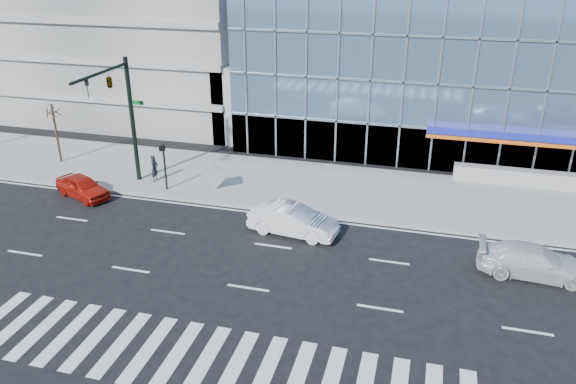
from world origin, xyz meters
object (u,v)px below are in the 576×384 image
(ped_signal_post, at_px, (164,160))
(white_sedan, at_px, (293,220))
(white_suv, at_px, (534,261))
(red_sedan, at_px, (82,187))
(traffic_signal, at_px, (117,95))
(street_tree_near, at_px, (53,112))
(pedestrian, at_px, (155,168))
(tilted_panel, at_px, (214,175))

(ped_signal_post, distance_m, white_sedan, 9.84)
(white_suv, xyz_separation_m, red_sedan, (-25.76, 2.30, -0.06))
(white_suv, bearing_deg, red_sedan, 86.33)
(traffic_signal, xyz_separation_m, ped_signal_post, (2.50, 0.37, -4.02))
(white_sedan, bearing_deg, street_tree_near, 79.71)
(street_tree_near, bearing_deg, pedestrian, -9.98)
(ped_signal_post, relative_size, street_tree_near, 0.71)
(red_sedan, bearing_deg, traffic_signal, -27.95)
(traffic_signal, distance_m, ped_signal_post, 4.75)
(white_suv, bearing_deg, pedestrian, 77.68)
(traffic_signal, relative_size, ped_signal_post, 2.67)
(traffic_signal, distance_m, tilted_panel, 7.55)
(tilted_panel, bearing_deg, white_suv, -13.77)
(street_tree_near, relative_size, tilted_panel, 3.25)
(tilted_panel, bearing_deg, traffic_signal, -164.38)
(ped_signal_post, xyz_separation_m, red_sedan, (-4.60, -2.08, -1.46))
(white_sedan, distance_m, pedestrian, 11.40)
(ped_signal_post, xyz_separation_m, white_suv, (21.16, -4.38, -1.40))
(white_suv, relative_size, pedestrian, 2.95)
(white_sedan, height_order, pedestrian, pedestrian)
(traffic_signal, distance_m, red_sedan, 6.12)
(street_tree_near, bearing_deg, red_sedan, -43.47)
(ped_signal_post, bearing_deg, red_sedan, -155.64)
(ped_signal_post, bearing_deg, pedestrian, 139.99)
(red_sedan, bearing_deg, tilted_panel, -45.39)
(ped_signal_post, xyz_separation_m, tilted_panel, (2.92, 0.90, -1.07))
(traffic_signal, xyz_separation_m, tilted_panel, (5.42, 1.27, -5.10))
(traffic_signal, height_order, red_sedan, traffic_signal)
(pedestrian, bearing_deg, traffic_signal, 141.80)
(pedestrian, bearing_deg, white_sedan, -113.32)
(street_tree_near, distance_m, tilted_panel, 12.82)
(ped_signal_post, bearing_deg, white_sedan, -20.01)
(ped_signal_post, distance_m, tilted_panel, 3.24)
(traffic_signal, distance_m, pedestrian, 5.48)
(traffic_signal, xyz_separation_m, street_tree_near, (-7.00, 2.93, -2.39))
(red_sedan, xyz_separation_m, pedestrian, (3.27, 3.20, 0.34))
(tilted_panel, bearing_deg, red_sedan, -155.98)
(street_tree_near, bearing_deg, tilted_panel, -7.60)
(traffic_signal, height_order, pedestrian, traffic_signal)
(traffic_signal, distance_m, white_suv, 24.60)
(white_sedan, bearing_deg, tilted_panel, 63.06)
(street_tree_near, xyz_separation_m, red_sedan, (4.90, -4.64, -3.10))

